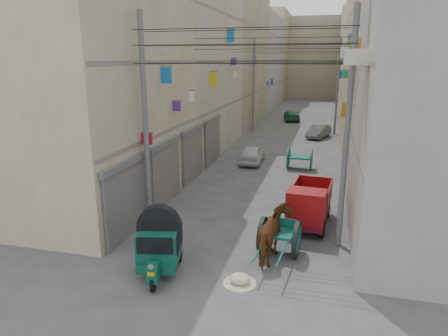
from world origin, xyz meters
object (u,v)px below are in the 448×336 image
(distant_car_white, at_px, (252,154))
(distant_car_grey, at_px, (319,131))
(tonga_cart, at_px, (279,236))
(second_cart, at_px, (300,158))
(auto_rickshaw, at_px, (160,242))
(feed_sack, at_px, (240,279))
(distant_car_green, at_px, (292,115))
(horse, at_px, (275,235))
(mini_truck, at_px, (308,208))

(distant_car_white, height_order, distant_car_grey, distant_car_white)
(distant_car_white, bearing_deg, tonga_cart, 102.94)
(distant_car_white, bearing_deg, distant_car_grey, -113.70)
(second_cart, distance_m, distant_car_grey, 10.35)
(auto_rickshaw, xyz_separation_m, second_cart, (3.27, 13.04, -0.28))
(feed_sack, relative_size, distant_car_green, 0.16)
(second_cart, relative_size, distant_car_white, 0.45)
(tonga_cart, height_order, second_cart, second_cart)
(second_cart, xyz_separation_m, horse, (0.04, -11.48, 0.20))
(auto_rickshaw, height_order, distant_car_green, auto_rickshaw)
(tonga_cart, relative_size, mini_truck, 0.87)
(distant_car_grey, bearing_deg, auto_rickshaw, -82.64)
(mini_truck, xyz_separation_m, second_cart, (-0.96, 8.67, -0.17))
(tonga_cart, bearing_deg, auto_rickshaw, -144.87)
(tonga_cart, height_order, distant_car_green, tonga_cart)
(auto_rickshaw, relative_size, distant_car_green, 0.63)
(mini_truck, height_order, horse, mini_truck)
(distant_car_green, bearing_deg, distant_car_grey, 98.98)
(distant_car_white, relative_size, distant_car_grey, 1.01)
(second_cart, bearing_deg, feed_sack, -90.98)
(distant_car_grey, distance_m, distant_car_green, 9.67)
(distant_car_grey, bearing_deg, mini_truck, -72.28)
(auto_rickshaw, height_order, tonga_cart, auto_rickshaw)
(distant_car_white, xyz_separation_m, distant_car_green, (0.74, 18.72, -0.01))
(tonga_cart, height_order, distant_car_grey, tonga_cart)
(second_cart, relative_size, feed_sack, 2.39)
(auto_rickshaw, distance_m, distant_car_green, 32.55)
(horse, xyz_separation_m, distant_car_white, (-3.04, 12.25, -0.31))
(auto_rickshaw, relative_size, tonga_cart, 0.85)
(tonga_cart, xyz_separation_m, feed_sack, (-0.89, -2.12, -0.49))
(auto_rickshaw, bearing_deg, distant_car_green, 75.36)
(tonga_cart, xyz_separation_m, distant_car_white, (-3.15, 11.83, -0.08))
(horse, height_order, distant_car_green, horse)
(mini_truck, distance_m, feed_sack, 4.86)
(mini_truck, bearing_deg, distant_car_green, 101.42)
(mini_truck, xyz_separation_m, distant_car_green, (-3.22, 28.16, -0.29))
(second_cart, bearing_deg, distant_car_white, 167.79)
(auto_rickshaw, distance_m, feed_sack, 2.66)
(second_cart, xyz_separation_m, feed_sack, (-0.74, -13.18, -0.52))
(auto_rickshaw, bearing_deg, horse, 12.26)
(auto_rickshaw, bearing_deg, distant_car_grey, 67.22)
(mini_truck, xyz_separation_m, distant_car_grey, (-0.15, 18.99, -0.30))
(auto_rickshaw, bearing_deg, distant_car_white, 76.00)
(mini_truck, bearing_deg, second_cart, 101.19)
(feed_sack, relative_size, horse, 0.30)
(feed_sack, xyz_separation_m, distant_car_green, (-1.53, 32.67, 0.40))
(feed_sack, height_order, horse, horse)
(feed_sack, bearing_deg, distant_car_white, 99.21)
(feed_sack, bearing_deg, distant_car_green, 92.67)
(second_cart, relative_size, distant_car_grey, 0.45)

